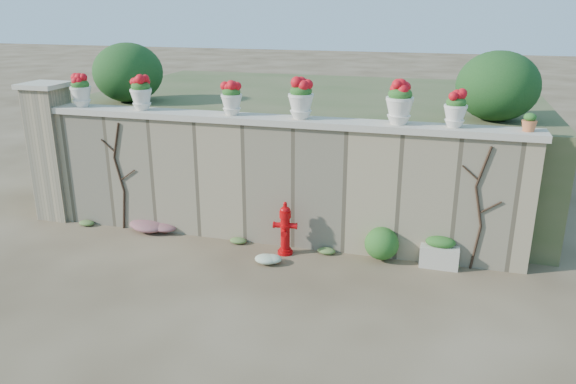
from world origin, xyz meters
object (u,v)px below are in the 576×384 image
(fire_hydrant, at_px, (285,228))
(terracotta_pot, at_px, (529,123))
(planter_box, at_px, (440,252))
(urn_pot_0, at_px, (81,91))

(fire_hydrant, bearing_deg, terracotta_pot, 0.49)
(fire_hydrant, xyz_separation_m, terracotta_pot, (3.41, 0.46, 1.78))
(fire_hydrant, relative_size, terracotta_pot, 3.48)
(planter_box, bearing_deg, terracotta_pot, 14.64)
(fire_hydrant, xyz_separation_m, planter_box, (2.37, 0.21, -0.22))
(urn_pot_0, distance_m, terracotta_pot, 7.19)
(fire_hydrant, bearing_deg, urn_pot_0, 165.73)
(planter_box, height_order, urn_pot_0, urn_pot_0)
(terracotta_pot, bearing_deg, urn_pot_0, 180.00)
(urn_pot_0, relative_size, terracotta_pot, 2.21)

